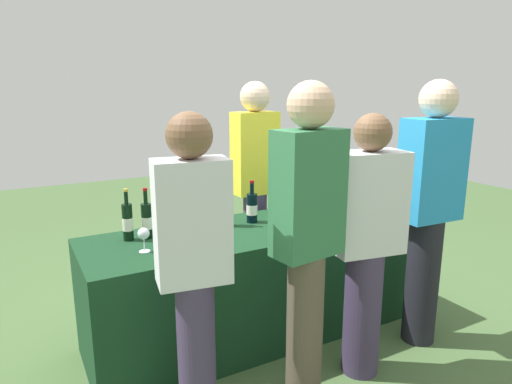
# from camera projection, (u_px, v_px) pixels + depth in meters

# --- Properties ---
(ground_plane) EXTENTS (12.00, 12.00, 0.00)m
(ground_plane) POSITION_uv_depth(u_px,v_px,m) (256.00, 331.00, 3.25)
(ground_plane) COLOR #476638
(tasting_table) EXTENTS (2.30, 0.74, 0.78)m
(tasting_table) POSITION_uv_depth(u_px,v_px,m) (256.00, 281.00, 3.16)
(tasting_table) COLOR #14381E
(tasting_table) RESTS_ON ground_plane
(wine_bottle_0) EXTENTS (0.07, 0.07, 0.33)m
(wine_bottle_0) POSITION_uv_depth(u_px,v_px,m) (128.00, 222.00, 2.80)
(wine_bottle_0) COLOR black
(wine_bottle_0) RESTS_ON tasting_table
(wine_bottle_1) EXTENTS (0.07, 0.07, 0.32)m
(wine_bottle_1) POSITION_uv_depth(u_px,v_px,m) (147.00, 220.00, 2.84)
(wine_bottle_1) COLOR black
(wine_bottle_1) RESTS_ON tasting_table
(wine_bottle_2) EXTENTS (0.07, 0.07, 0.33)m
(wine_bottle_2) POSITION_uv_depth(u_px,v_px,m) (226.00, 209.00, 3.09)
(wine_bottle_2) COLOR black
(wine_bottle_2) RESTS_ON tasting_table
(wine_bottle_3) EXTENTS (0.08, 0.08, 0.30)m
(wine_bottle_3) POSITION_uv_depth(u_px,v_px,m) (252.00, 207.00, 3.18)
(wine_bottle_3) COLOR black
(wine_bottle_3) RESTS_ON tasting_table
(wine_bottle_4) EXTENTS (0.07, 0.07, 0.30)m
(wine_bottle_4) POSITION_uv_depth(u_px,v_px,m) (300.00, 201.00, 3.36)
(wine_bottle_4) COLOR black
(wine_bottle_4) RESTS_ON tasting_table
(wine_glass_0) EXTENTS (0.07, 0.07, 0.15)m
(wine_glass_0) POSITION_uv_depth(u_px,v_px,m) (144.00, 234.00, 2.61)
(wine_glass_0) COLOR silver
(wine_glass_0) RESTS_ON tasting_table
(wine_glass_1) EXTENTS (0.07, 0.07, 0.13)m
(wine_glass_1) POSITION_uv_depth(u_px,v_px,m) (335.00, 206.00, 3.28)
(wine_glass_1) COLOR silver
(wine_glass_1) RESTS_ON tasting_table
(wine_glass_2) EXTENTS (0.07, 0.07, 0.14)m
(wine_glass_2) POSITION_uv_depth(u_px,v_px,m) (362.00, 202.00, 3.36)
(wine_glass_2) COLOR silver
(wine_glass_2) RESTS_ON tasting_table
(ice_bucket) EXTENTS (0.19, 0.19, 0.18)m
(ice_bucket) POSITION_uv_depth(u_px,v_px,m) (323.00, 198.00, 3.51)
(ice_bucket) COLOR silver
(ice_bucket) RESTS_ON tasting_table
(server_pouring) EXTENTS (0.36, 0.24, 1.76)m
(server_pouring) POSITION_uv_depth(u_px,v_px,m) (255.00, 179.00, 3.66)
(server_pouring) COLOR #3F3351
(server_pouring) RESTS_ON ground_plane
(guest_0) EXTENTS (0.38, 0.25, 1.61)m
(guest_0) POSITION_uv_depth(u_px,v_px,m) (194.00, 263.00, 2.17)
(guest_0) COLOR #3F3351
(guest_0) RESTS_ON ground_plane
(guest_1) EXTENTS (0.38, 0.24, 1.75)m
(guest_1) POSITION_uv_depth(u_px,v_px,m) (307.00, 234.00, 2.34)
(guest_1) COLOR brown
(guest_1) RESTS_ON ground_plane
(guest_2) EXTENTS (0.44, 0.29, 1.58)m
(guest_2) POSITION_uv_depth(u_px,v_px,m) (366.00, 240.00, 2.62)
(guest_2) COLOR #3F3351
(guest_2) RESTS_ON ground_plane
(guest_3) EXTENTS (0.41, 0.24, 1.76)m
(guest_3) POSITION_uv_depth(u_px,v_px,m) (429.00, 205.00, 2.94)
(guest_3) COLOR black
(guest_3) RESTS_ON ground_plane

